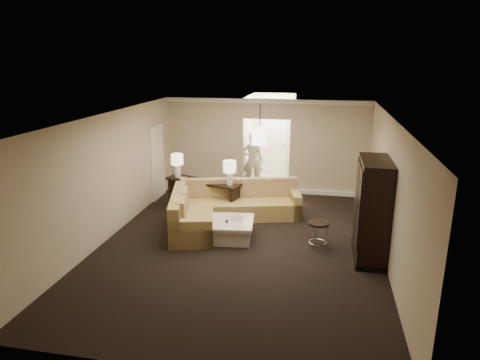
% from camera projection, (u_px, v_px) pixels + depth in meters
% --- Properties ---
extents(ground, '(8.00, 8.00, 0.00)m').
position_uv_depth(ground, '(240.00, 245.00, 9.37)').
color(ground, black).
rests_on(ground, ground).
extents(wall_back, '(6.00, 0.04, 2.80)m').
position_uv_depth(wall_back, '(266.00, 146.00, 12.75)').
color(wall_back, '#C4B294').
rests_on(wall_back, ground).
extents(wall_front, '(6.00, 0.04, 2.80)m').
position_uv_depth(wall_front, '(177.00, 276.00, 5.21)').
color(wall_front, '#C4B294').
rests_on(wall_front, ground).
extents(wall_left, '(0.04, 8.00, 2.80)m').
position_uv_depth(wall_left, '(109.00, 176.00, 9.53)').
color(wall_left, '#C4B294').
rests_on(wall_left, ground).
extents(wall_right, '(0.04, 8.00, 2.80)m').
position_uv_depth(wall_right, '(389.00, 192.00, 8.42)').
color(wall_right, '#C4B294').
rests_on(wall_right, ground).
extents(ceiling, '(6.00, 8.00, 0.02)m').
position_uv_depth(ceiling, '(240.00, 117.00, 8.59)').
color(ceiling, white).
rests_on(ceiling, wall_back).
extents(crown_molding, '(6.00, 0.10, 0.12)m').
position_uv_depth(crown_molding, '(267.00, 101.00, 12.33)').
color(crown_molding, white).
rests_on(crown_molding, wall_back).
extents(baseboard, '(6.00, 0.10, 0.12)m').
position_uv_depth(baseboard, '(265.00, 189.00, 13.07)').
color(baseboard, white).
rests_on(baseboard, ground).
extents(side_door, '(0.05, 0.90, 2.10)m').
position_uv_depth(side_door, '(158.00, 162.00, 12.26)').
color(side_door, white).
rests_on(side_door, ground).
extents(foyer, '(1.44, 2.02, 2.80)m').
position_uv_depth(foyer, '(272.00, 141.00, 14.04)').
color(foyer, beige).
rests_on(foyer, ground).
extents(sectional_sofa, '(3.30, 3.10, 0.94)m').
position_uv_depth(sectional_sofa, '(223.00, 208.00, 10.57)').
color(sectional_sofa, brown).
rests_on(sectional_sofa, ground).
extents(coffee_table, '(1.17, 1.17, 0.44)m').
position_uv_depth(coffee_table, '(230.00, 229.00, 9.65)').
color(coffee_table, beige).
rests_on(coffee_table, ground).
extents(console_table, '(2.17, 1.11, 0.82)m').
position_uv_depth(console_table, '(203.00, 192.00, 11.38)').
color(console_table, black).
rests_on(console_table, ground).
extents(armoire, '(0.61, 1.42, 2.05)m').
position_uv_depth(armoire, '(372.00, 212.00, 8.57)').
color(armoire, black).
rests_on(armoire, ground).
extents(drink_table, '(0.46, 0.46, 0.57)m').
position_uv_depth(drink_table, '(318.00, 229.00, 9.16)').
color(drink_table, black).
rests_on(drink_table, ground).
extents(table_lamp_left, '(0.33, 0.33, 0.63)m').
position_uv_depth(table_lamp_left, '(177.00, 162.00, 11.55)').
color(table_lamp_left, white).
rests_on(table_lamp_left, console_table).
extents(table_lamp_right, '(0.33, 0.33, 0.63)m').
position_uv_depth(table_lamp_right, '(230.00, 169.00, 10.79)').
color(table_lamp_right, white).
rests_on(table_lamp_right, console_table).
extents(pendant_light, '(0.38, 0.38, 1.09)m').
position_uv_depth(pendant_light, '(260.00, 135.00, 11.37)').
color(pendant_light, black).
rests_on(pendant_light, ceiling).
extents(person, '(0.75, 0.55, 1.92)m').
position_uv_depth(person, '(253.00, 157.00, 13.24)').
color(person, beige).
rests_on(person, ground).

